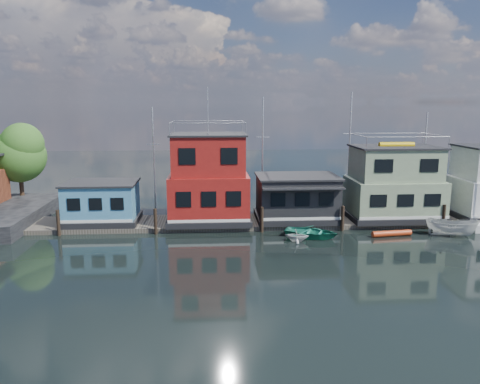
{
  "coord_description": "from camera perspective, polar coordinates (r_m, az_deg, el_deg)",
  "views": [
    {
      "loc": [
        -8.36,
        -29.28,
        10.96
      ],
      "look_at": [
        -5.69,
        12.0,
        3.0
      ],
      "focal_mm": 35.0,
      "sensor_mm": 36.0,
      "label": 1
    }
  ],
  "objects": [
    {
      "name": "background_masts",
      "position": [
        49.36,
        11.77,
        4.37
      ],
      "size": [
        36.4,
        0.16,
        12.0
      ],
      "color": "silver",
      "rests_on": "ground"
    },
    {
      "name": "ground",
      "position": [
        32.36,
        11.66,
        -9.14
      ],
      "size": [
        160.0,
        160.0,
        0.0
      ],
      "primitive_type": "plane",
      "color": "black",
      "rests_on": "ground"
    },
    {
      "name": "pilings",
      "position": [
        40.52,
        7.85,
        -3.29
      ],
      "size": [
        42.28,
        0.28,
        2.2
      ],
      "color": "#2D2116",
      "rests_on": "ground"
    },
    {
      "name": "houseboat_dark",
      "position": [
        42.86,
        6.95,
        -0.69
      ],
      "size": [
        7.4,
        6.1,
        4.06
      ],
      "color": "black",
      "rests_on": "dock"
    },
    {
      "name": "houseboat_blue",
      "position": [
        43.28,
        -16.49,
        -1.23
      ],
      "size": [
        6.4,
        4.9,
        3.66
      ],
      "color": "black",
      "rests_on": "dock"
    },
    {
      "name": "houseboat_green",
      "position": [
        45.2,
        18.26,
        0.9
      ],
      "size": [
        8.4,
        5.9,
        7.03
      ],
      "color": "black",
      "rests_on": "dock"
    },
    {
      "name": "motorboat",
      "position": [
        42.58,
        24.41,
        -3.93
      ],
      "size": [
        4.33,
        3.14,
        1.57
      ],
      "primitive_type": "imported",
      "rotation": [
        0.0,
        0.0,
        1.12
      ],
      "color": "silver",
      "rests_on": "ground"
    },
    {
      "name": "dock",
      "position": [
        43.47,
        7.52,
        -3.53
      ],
      "size": [
        48.0,
        5.0,
        0.4
      ],
      "primitive_type": "cube",
      "color": "#595147",
      "rests_on": "ground"
    },
    {
      "name": "red_kayak",
      "position": [
        40.92,
        18.0,
        -4.82
      ],
      "size": [
        3.46,
        0.95,
        0.5
      ],
      "primitive_type": "cylinder",
      "rotation": [
        0.0,
        1.57,
        0.13
      ],
      "color": "#B63413",
      "rests_on": "ground"
    },
    {
      "name": "dinghy_teal",
      "position": [
        38.99,
        8.66,
        -4.88
      ],
      "size": [
        5.21,
        4.58,
        0.9
      ],
      "primitive_type": "imported",
      "rotation": [
        0.0,
        0.0,
        1.15
      ],
      "color": "#228068",
      "rests_on": "ground"
    },
    {
      "name": "dinghy_white",
      "position": [
        37.8,
        6.94,
        -5.25
      ],
      "size": [
        2.22,
        2.03,
        1.0
      ],
      "primitive_type": "imported",
      "rotation": [
        0.0,
        0.0,
        1.34
      ],
      "color": "silver",
      "rests_on": "ground"
    },
    {
      "name": "houseboat_red",
      "position": [
        41.84,
        -3.84,
        1.44
      ],
      "size": [
        7.4,
        5.9,
        11.86
      ],
      "color": "black",
      "rests_on": "dock"
    }
  ]
}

